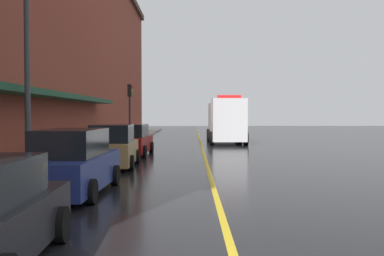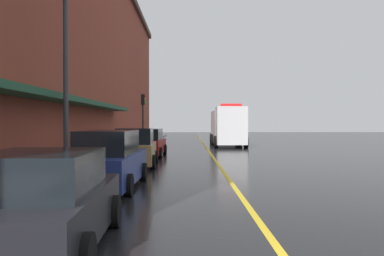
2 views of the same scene
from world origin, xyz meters
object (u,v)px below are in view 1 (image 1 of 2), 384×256
object	(u,v)px
box_truck	(224,121)
parked_car_3	(129,141)
parked_car_2	(111,147)
traffic_light_near	(128,102)
parking_meter_0	(88,140)
parking_meter_1	(101,137)
street_lamp_left	(25,47)
parked_car_1	(71,164)

from	to	relation	value
box_truck	parked_car_3	bearing A→B (deg)	-29.47
parked_car_2	traffic_light_near	world-z (taller)	traffic_light_near
parked_car_2	parking_meter_0	xyz separation A→B (m)	(-1.34, 1.55, 0.22)
parking_meter_1	street_lamp_left	distance (m)	9.92
parking_meter_1	traffic_light_near	size ratio (longest dim) A/B	0.31
parked_car_3	traffic_light_near	world-z (taller)	traffic_light_near
parked_car_2	parked_car_3	distance (m)	5.65
parked_car_2	street_lamp_left	bearing A→B (deg)	155.16
parked_car_2	parking_meter_1	size ratio (longest dim) A/B	3.30
parking_meter_1	traffic_light_near	distance (m)	9.98
box_truck	parking_meter_1	distance (m)	13.71
parked_car_3	parking_meter_1	bearing A→B (deg)	125.45
parking_meter_0	parking_meter_1	world-z (taller)	same
parked_car_3	street_lamp_left	size ratio (longest dim) A/B	0.68
parked_car_1	parked_car_2	distance (m)	6.37
parked_car_2	traffic_light_near	bearing A→B (deg)	3.21
parking_meter_0	parking_meter_1	xyz separation A→B (m)	(0.00, 3.21, 0.00)
box_truck	street_lamp_left	xyz separation A→B (m)	(-7.93, -20.89, 2.68)
parked_car_3	box_truck	distance (m)	12.27
parked_car_2	street_lamp_left	distance (m)	6.10
parked_car_3	parking_meter_0	bearing A→B (deg)	163.89
parked_car_1	parking_meter_1	xyz separation A→B (m)	(-1.34, 11.13, 0.21)
parked_car_1	traffic_light_near	distance (m)	21.05
parked_car_1	traffic_light_near	bearing A→B (deg)	5.02
box_truck	traffic_light_near	xyz separation A→B (m)	(-7.27, -1.81, 1.44)
parked_car_1	traffic_light_near	xyz separation A→B (m)	(-1.27, 20.89, 2.30)
parked_car_2	street_lamp_left	world-z (taller)	street_lamp_left
box_truck	traffic_light_near	world-z (taller)	traffic_light_near
parked_car_1	parked_car_2	bearing A→B (deg)	1.51
box_truck	parking_meter_0	world-z (taller)	box_truck
parking_meter_0	street_lamp_left	xyz separation A→B (m)	(-0.60, -6.11, 3.34)
parking_meter_0	traffic_light_near	bearing A→B (deg)	89.73
parked_car_2	parked_car_3	size ratio (longest dim) A/B	0.93
parking_meter_0	parking_meter_1	bearing A→B (deg)	90.00
parking_meter_1	traffic_light_near	bearing A→B (deg)	89.64
parked_car_1	box_truck	size ratio (longest dim) A/B	0.59
parked_car_2	parking_meter_1	bearing A→B (deg)	13.89
parked_car_2	box_truck	distance (m)	17.42
parked_car_1	parking_meter_0	xyz separation A→B (m)	(-1.34, 7.92, 0.21)
parking_meter_0	street_lamp_left	size ratio (longest dim) A/B	0.19
parked_car_3	parking_meter_0	size ratio (longest dim) A/B	3.55
parked_car_1	box_truck	distance (m)	23.49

